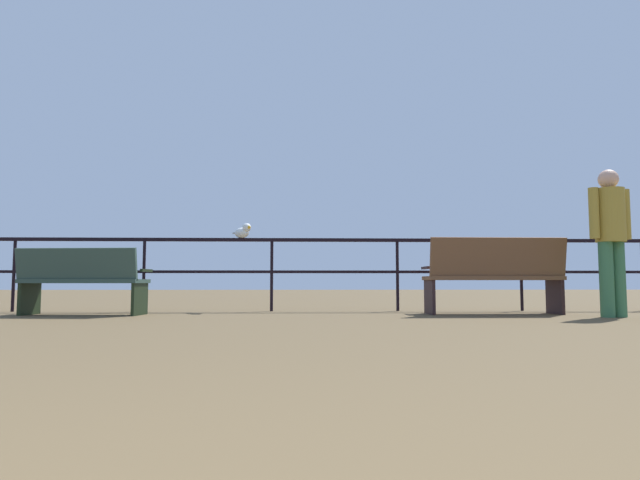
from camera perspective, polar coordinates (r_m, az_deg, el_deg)
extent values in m
cube|color=black|center=(7.83, -5.11, 0.01)|extent=(21.90, 0.05, 0.05)
cube|color=black|center=(7.81, -5.13, -3.37)|extent=(21.90, 0.04, 0.04)
cylinder|color=black|center=(8.80, -29.65, -3.26)|extent=(0.04, 0.04, 1.03)
cylinder|color=black|center=(8.12, -18.13, -3.57)|extent=(0.04, 0.04, 1.03)
cylinder|color=black|center=(7.81, -5.13, -3.75)|extent=(0.04, 0.04, 1.03)
cylinder|color=black|center=(7.92, 8.19, -3.73)|extent=(0.04, 0.04, 1.03)
cylinder|color=black|center=(8.44, 20.51, -3.53)|extent=(0.04, 0.04, 1.03)
cube|color=#2D443C|center=(7.52, -23.61, -4.01)|extent=(1.57, 0.65, 0.05)
cube|color=#2D443C|center=(7.32, -24.38, -2.37)|extent=(1.53, 0.27, 0.41)
cube|color=black|center=(7.22, -18.53, -5.85)|extent=(0.08, 0.45, 0.43)
cube|color=black|center=(7.41, -17.88, -3.09)|extent=(0.07, 0.35, 0.04)
cube|color=black|center=(7.88, -28.37, -5.41)|extent=(0.08, 0.45, 0.43)
cube|color=black|center=(8.05, -27.53, -2.89)|extent=(0.07, 0.35, 0.04)
cube|color=brown|center=(7.43, 17.75, -3.87)|extent=(1.75, 0.52, 0.05)
cube|color=brown|center=(7.22, 18.33, -1.78)|extent=(1.75, 0.16, 0.52)
cube|color=black|center=(7.76, 23.59, -5.45)|extent=(0.04, 0.45, 0.47)
cube|color=black|center=(7.94, 22.87, -2.74)|extent=(0.04, 0.35, 0.04)
cube|color=black|center=(7.18, 11.52, -5.84)|extent=(0.04, 0.45, 0.47)
cube|color=black|center=(7.38, 11.09, -2.91)|extent=(0.04, 0.35, 0.04)
cylinder|color=#376D45|center=(7.39, 29.01, -3.67)|extent=(0.16, 0.16, 0.90)
cylinder|color=#376D45|center=(7.27, 28.04, -3.70)|extent=(0.16, 0.16, 0.90)
cylinder|color=#A38730|center=(7.37, 28.31, 2.32)|extent=(0.34, 0.34, 0.65)
cylinder|color=#A38730|center=(7.53, 29.56, 2.37)|extent=(0.11, 0.11, 0.61)
cylinder|color=#A38730|center=(7.22, 26.99, 2.55)|extent=(0.11, 0.11, 0.61)
sphere|color=tan|center=(7.43, 28.18, 5.69)|extent=(0.23, 0.23, 0.23)
ellipsoid|color=white|center=(7.88, -8.26, 0.75)|extent=(0.30, 0.32, 0.15)
ellipsoid|color=gray|center=(7.88, -8.26, 0.92)|extent=(0.25, 0.27, 0.05)
sphere|color=white|center=(7.78, -7.75, 1.32)|extent=(0.12, 0.12, 0.12)
cone|color=gold|center=(7.71, -7.41, 1.36)|extent=(0.07, 0.07, 0.05)
cube|color=gray|center=(8.01, -8.85, 0.73)|extent=(0.11, 0.12, 0.02)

